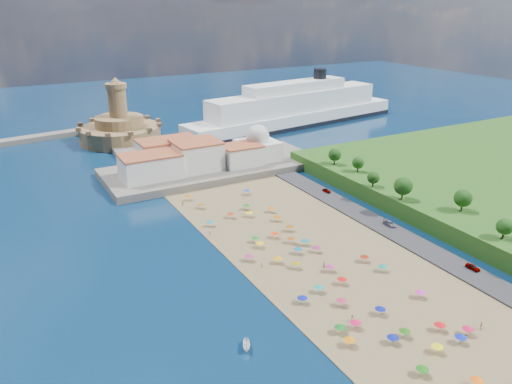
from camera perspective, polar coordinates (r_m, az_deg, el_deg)
ground at (r=146.52m, az=3.36°, el=-6.29°), size 700.00×700.00×0.00m
terrace at (r=210.02m, az=-4.88°, el=2.77°), size 90.00×36.00×3.00m
jetty at (r=234.79m, az=-13.33°, el=4.18°), size 18.00×70.00×2.40m
waterfront_buildings at (r=204.03m, az=-8.36°, el=3.95°), size 57.00×29.00×11.00m
domed_building at (r=214.59m, az=0.17°, el=5.34°), size 16.00×16.00×15.00m
fortress at (r=261.51m, az=-15.28°, el=6.97°), size 40.00×40.00×32.40m
cruise_ship at (r=287.69m, az=4.47°, el=9.36°), size 140.56×39.23×30.37m
beach_parasols at (r=133.33m, az=6.81°, el=-8.33°), size 31.32×114.46×2.20m
beachgoers at (r=140.06m, az=3.16°, el=-7.14°), size 35.10×100.20×1.88m
moored_boats at (r=99.88m, az=1.96°, el=-20.70°), size 3.56×25.07×1.65m
parked_cars at (r=162.57m, az=15.28°, el=-3.62°), size 2.10×68.59×1.43m
hillside_trees at (r=163.86m, az=20.43°, el=-0.70°), size 15.12×104.76×7.76m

